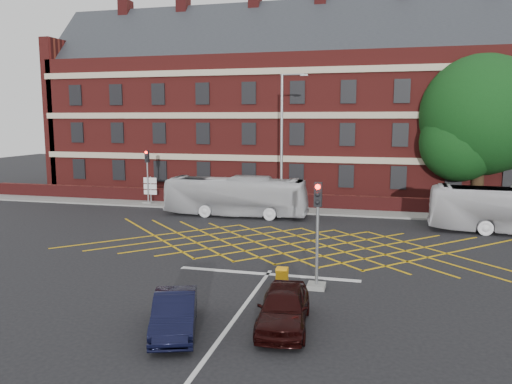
% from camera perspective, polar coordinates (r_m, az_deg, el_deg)
% --- Properties ---
extents(ground, '(120.00, 120.00, 0.00)m').
position_cam_1_polar(ground, '(25.31, 3.11, -7.03)').
color(ground, black).
rests_on(ground, ground).
extents(victorian_building, '(51.00, 12.17, 20.40)m').
position_cam_1_polar(victorian_building, '(46.19, 8.78, 9.65)').
color(victorian_building, maroon).
rests_on(victorian_building, ground).
extents(boundary_wall, '(56.00, 0.50, 1.10)m').
position_cam_1_polar(boundary_wall, '(37.76, 6.88, -1.10)').
color(boundary_wall, '#521616').
rests_on(boundary_wall, ground).
extents(far_pavement, '(60.00, 3.00, 0.12)m').
position_cam_1_polar(far_pavement, '(36.87, 6.67, -2.10)').
color(far_pavement, slate).
rests_on(far_pavement, ground).
extents(box_junction_hatching, '(8.22, 8.22, 0.02)m').
position_cam_1_polar(box_junction_hatching, '(27.21, 3.92, -5.93)').
color(box_junction_hatching, '#CC990C').
rests_on(box_junction_hatching, ground).
extents(stop_line, '(8.00, 0.30, 0.02)m').
position_cam_1_polar(stop_line, '(22.02, 1.35, -9.36)').
color(stop_line, silver).
rests_on(stop_line, ground).
extents(centre_line, '(0.15, 14.00, 0.02)m').
position_cam_1_polar(centre_line, '(16.16, -3.94, -16.16)').
color(centre_line, silver).
rests_on(centre_line, ground).
extents(bus_left, '(9.97, 2.46, 2.77)m').
position_cam_1_polar(bus_left, '(34.68, -2.33, -0.49)').
color(bus_left, silver).
rests_on(bus_left, ground).
extents(car_navy, '(2.47, 3.97, 1.24)m').
position_cam_1_polar(car_navy, '(16.47, -9.28, -13.47)').
color(car_navy, black).
rests_on(car_navy, ground).
extents(car_maroon, '(1.95, 4.08, 1.34)m').
position_cam_1_polar(car_maroon, '(16.59, 3.17, -13.00)').
color(car_maroon, black).
rests_on(car_maroon, ground).
extents(deciduous_tree, '(8.86, 8.86, 11.42)m').
position_cam_1_polar(deciduous_tree, '(40.51, 24.26, 7.16)').
color(deciduous_tree, black).
rests_on(deciduous_tree, ground).
extents(traffic_light_near, '(0.70, 0.70, 4.27)m').
position_cam_1_polar(traffic_light_near, '(19.91, 7.00, -6.10)').
color(traffic_light_near, slate).
rests_on(traffic_light_near, ground).
extents(traffic_light_far, '(0.70, 0.70, 4.27)m').
position_cam_1_polar(traffic_light_far, '(40.27, -12.26, 1.11)').
color(traffic_light_far, slate).
rests_on(traffic_light_far, ground).
extents(street_lamp, '(2.25, 1.00, 9.73)m').
position_cam_1_polar(street_lamp, '(34.59, 3.03, 2.87)').
color(street_lamp, slate).
rests_on(street_lamp, ground).
extents(direction_signs, '(1.10, 0.16, 2.20)m').
position_cam_1_polar(direction_signs, '(40.35, -11.98, 0.58)').
color(direction_signs, gray).
rests_on(direction_signs, ground).
extents(utility_cabinet, '(0.45, 0.37, 0.85)m').
position_cam_1_polar(utility_cabinet, '(20.21, 2.99, -9.79)').
color(utility_cabinet, orange).
rests_on(utility_cabinet, ground).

